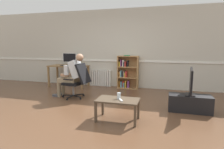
{
  "coord_description": "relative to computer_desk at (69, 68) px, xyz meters",
  "views": [
    {
      "loc": [
        1.47,
        -3.78,
        1.43
      ],
      "look_at": [
        0.15,
        0.85,
        0.7
      ],
      "focal_mm": 29.96,
      "sensor_mm": 36.0,
      "label": 1
    }
  ],
  "objects": [
    {
      "name": "coffee_table",
      "position": [
        2.46,
        -2.57,
        -0.29
      ],
      "size": [
        0.81,
        0.47,
        0.42
      ],
      "color": "#4C3D2D",
      "rests_on": "ground_plane"
    },
    {
      "name": "person_seated",
      "position": [
        0.83,
        -1.32,
        0.0
      ],
      "size": [
        0.97,
        0.42,
        1.23
      ],
      "rotation": [
        0.0,
        0.0,
        -1.68
      ],
      "color": "#937F60",
      "rests_on": "ground_plane"
    },
    {
      "name": "bookshelf",
      "position": [
        2.05,
        0.29,
        -0.12
      ],
      "size": [
        0.7,
        0.3,
        1.14
      ],
      "color": "#AD7F4C",
      "rests_on": "ground_plane"
    },
    {
      "name": "imac_monitor",
      "position": [
        0.01,
        0.08,
        0.36
      ],
      "size": [
        0.53,
        0.14,
        0.43
      ],
      "color": "silver",
      "rests_on": "computer_desk"
    },
    {
      "name": "radiator",
      "position": [
        1.06,
        0.39,
        -0.36
      ],
      "size": [
        0.8,
        0.08,
        0.58
      ],
      "color": "white",
      "rests_on": "ground_plane"
    },
    {
      "name": "drinking_glass",
      "position": [
        2.47,
        -2.53,
        -0.17
      ],
      "size": [
        0.07,
        0.07,
        0.12
      ],
      "primitive_type": "cylinder",
      "color": "silver",
      "rests_on": "coffee_table"
    },
    {
      "name": "computer_desk",
      "position": [
        0.0,
        0.0,
        0.0
      ],
      "size": [
        1.36,
        0.64,
        0.76
      ],
      "color": "olive",
      "rests_on": "ground_plane"
    },
    {
      "name": "spare_remote",
      "position": [
        2.54,
        -2.64,
        -0.22
      ],
      "size": [
        0.11,
        0.15,
        0.02
      ],
      "primitive_type": "cube",
      "rotation": [
        0.0,
        0.0,
        3.69
      ],
      "color": "white",
      "rests_on": "coffee_table"
    },
    {
      "name": "tv_stand",
      "position": [
        3.86,
        -1.64,
        -0.47
      ],
      "size": [
        0.9,
        0.39,
        0.37
      ],
      "color": "black",
      "rests_on": "ground_plane"
    },
    {
      "name": "computer_mouse",
      "position": [
        0.26,
        -0.12,
        0.12
      ],
      "size": [
        0.06,
        0.1,
        0.03
      ],
      "primitive_type": "cube",
      "color": "white",
      "rests_on": "computer_desk"
    },
    {
      "name": "office_chair",
      "position": [
        1.02,
        -1.34,
        -0.13
      ],
      "size": [
        0.81,
        0.62,
        0.98
      ],
      "rotation": [
        0.0,
        0.0,
        -1.68
      ],
      "color": "black",
      "rests_on": "ground_plane"
    },
    {
      "name": "keyboard",
      "position": [
        -0.01,
        -0.14,
        0.11
      ],
      "size": [
        0.39,
        0.12,
        0.02
      ],
      "primitive_type": "cube",
      "color": "black",
      "rests_on": "computer_desk"
    },
    {
      "name": "ground_plane",
      "position": [
        1.84,
        -2.15,
        -0.65
      ],
      "size": [
        18.0,
        18.0,
        0.0
      ],
      "primitive_type": "plane",
      "color": "brown"
    },
    {
      "name": "back_wall",
      "position": [
        1.84,
        0.5,
        0.69
      ],
      "size": [
        12.0,
        0.13,
        2.7
      ],
      "color": "beige",
      "rests_on": "ground_plane"
    },
    {
      "name": "tv_screen",
      "position": [
        3.87,
        -1.64,
        0.02
      ],
      "size": [
        0.23,
        0.89,
        0.58
      ],
      "rotation": [
        0.0,
        0.0,
        1.47
      ],
      "color": "black",
      "rests_on": "tv_stand"
    }
  ]
}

